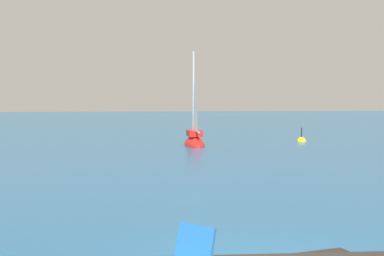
% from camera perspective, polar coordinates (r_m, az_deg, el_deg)
% --- Properties ---
extents(sailboat_near, '(1.24, 3.17, 5.80)m').
position_cam_1_polar(sailboat_near, '(29.79, 0.26, -1.30)').
color(sailboat_near, red).
rests_on(sailboat_near, ground).
extents(marker_buoy, '(0.56, 0.56, 1.13)m').
position_cam_1_polar(marker_buoy, '(33.10, 11.63, -1.41)').
color(marker_buoy, yellow).
rests_on(marker_buoy, ground).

